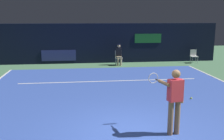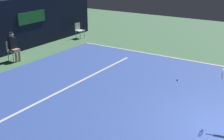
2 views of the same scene
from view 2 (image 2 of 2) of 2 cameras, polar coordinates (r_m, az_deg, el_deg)
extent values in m
plane|color=#4C7A56|center=(10.24, -0.29, -5.31)|extent=(31.90, 31.90, 0.00)
cube|color=#3856B2|center=(10.24, -0.29, -5.28)|extent=(10.82, 10.18, 0.01)
cube|color=white|center=(14.72, 11.15, 2.30)|extent=(0.10, 10.18, 0.01)
cube|color=white|center=(11.22, -7.95, -3.11)|extent=(8.44, 0.10, 0.01)
cube|color=#1E6B2D|center=(16.40, -14.77, 9.52)|extent=(1.80, 0.04, 0.60)
torus|color=#B2B2B7|center=(9.11, 19.95, -0.62)|extent=(0.30, 0.09, 0.30)
cube|color=white|center=(14.65, -17.94, 3.43)|extent=(0.45, 0.41, 0.04)
cube|color=white|center=(14.74, -18.52, 4.40)|extent=(0.42, 0.04, 0.42)
cylinder|color=#B2B2B7|center=(14.47, -18.00, 2.28)|extent=(0.03, 0.03, 0.46)
cylinder|color=#B2B2B7|center=(14.69, -16.87, 2.65)|extent=(0.03, 0.03, 0.46)
cylinder|color=#B2B2B7|center=(14.73, -18.82, 2.49)|extent=(0.03, 0.03, 0.46)
cylinder|color=#B2B2B7|center=(14.95, -17.70, 2.86)|extent=(0.03, 0.03, 0.46)
cube|color=tan|center=(14.57, -17.76, 3.54)|extent=(0.33, 0.41, 0.14)
cylinder|color=tan|center=(14.46, -17.48, 2.32)|extent=(0.11, 0.11, 0.46)
cylinder|color=tan|center=(14.56, -16.93, 2.50)|extent=(0.11, 0.11, 0.46)
cube|color=black|center=(14.58, -18.19, 4.85)|extent=(0.35, 0.23, 0.52)
sphere|color=#DBAD89|center=(14.50, -18.35, 6.30)|extent=(0.20, 0.20, 0.20)
cylinder|color=#141933|center=(14.48, -18.39, 6.64)|extent=(0.19, 0.19, 0.04)
cube|color=white|center=(18.27, -5.99, 7.34)|extent=(0.47, 0.43, 0.04)
cube|color=white|center=(18.35, -6.48, 8.11)|extent=(0.42, 0.06, 0.42)
cylinder|color=#B2B2B7|center=(18.07, -5.97, 6.49)|extent=(0.03, 0.03, 0.44)
cylinder|color=#B2B2B7|center=(18.34, -5.18, 6.71)|extent=(0.03, 0.03, 0.44)
cylinder|color=#B2B2B7|center=(18.30, -6.76, 6.62)|extent=(0.03, 0.03, 0.44)
cylinder|color=#B2B2B7|center=(18.56, -5.97, 6.84)|extent=(0.03, 0.03, 0.44)
sphere|color=#CCE033|center=(11.95, 12.16, -1.76)|extent=(0.07, 0.07, 0.07)
camera|label=1|loc=(8.33, 69.06, -2.33)|focal=41.68mm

